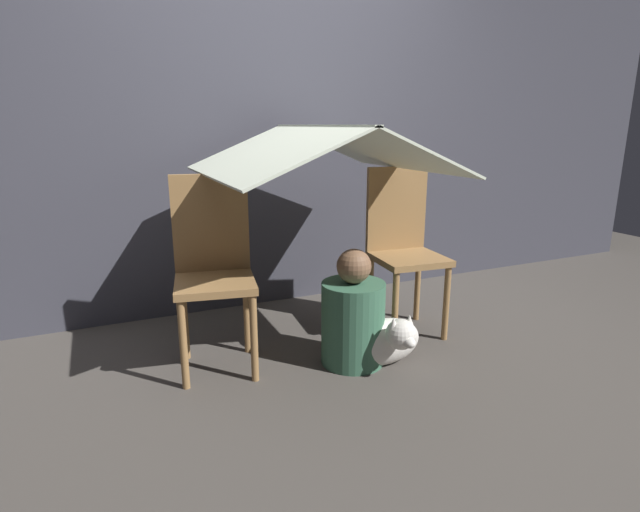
% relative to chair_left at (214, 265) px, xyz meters
% --- Properties ---
extents(ground_plane, '(8.80, 8.80, 0.00)m').
position_rel_chair_left_xyz_m(ground_plane, '(0.55, -0.27, -0.53)').
color(ground_plane, '#47423D').
extents(wall_back, '(7.00, 0.05, 2.50)m').
position_rel_chair_left_xyz_m(wall_back, '(0.55, 0.80, 0.72)').
color(wall_back, '#3D3D47').
rests_on(wall_back, ground_plane).
extents(chair_left, '(0.44, 0.44, 0.97)m').
position_rel_chair_left_xyz_m(chair_left, '(0.00, 0.00, 0.00)').
color(chair_left, olive).
rests_on(chair_left, ground_plane).
extents(chair_right, '(0.41, 0.41, 0.97)m').
position_rel_chair_left_xyz_m(chair_right, '(1.12, 0.00, 0.00)').
color(chair_right, olive).
rests_on(chair_right, ground_plane).
extents(sheet_canopy, '(1.13, 1.15, 0.24)m').
position_rel_chair_left_xyz_m(sheet_canopy, '(0.55, -0.07, 0.56)').
color(sheet_canopy, silver).
extents(person_front, '(0.33, 0.33, 0.61)m').
position_rel_chair_left_xyz_m(person_front, '(0.64, -0.29, -0.28)').
color(person_front, '#38664C').
rests_on(person_front, ground_plane).
extents(dog, '(0.41, 0.35, 0.32)m').
position_rel_chair_left_xyz_m(dog, '(0.78, -0.40, -0.39)').
color(dog, silver).
rests_on(dog, ground_plane).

